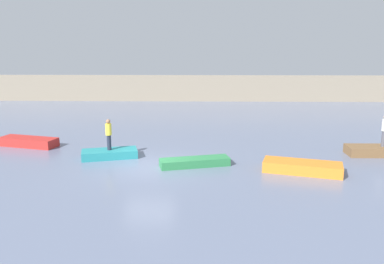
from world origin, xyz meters
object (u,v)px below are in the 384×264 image
(rowboat_teal, at_px, (110,154))
(rowboat_green, at_px, (195,162))
(rowboat_brown, at_px, (382,151))
(person_yellow_shirt, at_px, (109,133))
(rowboat_red, at_px, (29,142))
(rowboat_orange, at_px, (302,167))

(rowboat_teal, xyz_separation_m, rowboat_green, (4.58, -1.36, -0.02))
(rowboat_brown, bearing_deg, rowboat_teal, -176.57)
(person_yellow_shirt, bearing_deg, rowboat_red, 156.69)
(rowboat_teal, height_order, person_yellow_shirt, person_yellow_shirt)
(rowboat_teal, bearing_deg, rowboat_orange, -28.06)
(rowboat_brown, bearing_deg, rowboat_orange, -148.75)
(rowboat_teal, relative_size, person_yellow_shirt, 1.74)
(rowboat_green, distance_m, rowboat_brown, 10.47)
(rowboat_red, distance_m, person_yellow_shirt, 5.97)
(rowboat_red, xyz_separation_m, rowboat_green, (9.97, -3.68, -0.06))
(rowboat_teal, distance_m, rowboat_green, 4.78)
(rowboat_teal, distance_m, rowboat_brown, 14.84)
(rowboat_orange, xyz_separation_m, person_yellow_shirt, (-9.68, 2.25, 1.10))
(rowboat_brown, bearing_deg, rowboat_red, 175.98)
(rowboat_orange, bearing_deg, rowboat_red, 179.08)
(rowboat_teal, relative_size, rowboat_green, 0.83)
(rowboat_orange, relative_size, rowboat_brown, 0.94)
(rowboat_orange, height_order, rowboat_brown, rowboat_orange)
(person_yellow_shirt, bearing_deg, rowboat_green, -16.53)
(rowboat_red, xyz_separation_m, rowboat_brown, (20.21, -1.48, -0.01))
(rowboat_orange, bearing_deg, rowboat_brown, 47.05)
(rowboat_green, relative_size, rowboat_orange, 0.96)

